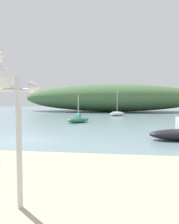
% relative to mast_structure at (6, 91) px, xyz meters
% --- Properties ---
extents(ground_plane, '(120.00, 120.00, 0.00)m').
position_rel_mast_structure_xyz_m(ground_plane, '(-3.56, 8.14, -2.61)').
color(ground_plane, gray).
extents(distant_hill, '(36.61, 11.82, 5.59)m').
position_rel_mast_structure_xyz_m(distant_hill, '(0.81, 40.70, 0.19)').
color(distant_hill, '#476B3D').
rests_on(distant_hill, ground).
extents(mast_structure, '(1.14, 0.52, 2.93)m').
position_rel_mast_structure_xyz_m(mast_structure, '(0.00, 0.00, 0.00)').
color(mast_structure, silver).
rests_on(mast_structure, beach_sand).
extents(seagull_on_radar, '(0.31, 0.30, 0.25)m').
position_rel_mast_structure_xyz_m(seagull_on_radar, '(-0.10, -0.01, 0.65)').
color(seagull_on_radar, orange).
rests_on(seagull_on_radar, mast_structure).
extents(sailboat_by_sandbar, '(2.57, 2.68, 2.94)m').
position_rel_mast_structure_xyz_m(sailboat_by_sandbar, '(-1.92, 18.17, -2.32)').
color(sailboat_by_sandbar, '#287A4C').
rests_on(sailboat_by_sandbar, ground).
extents(sailboat_far_left, '(2.81, 3.05, 3.83)m').
position_rel_mast_structure_xyz_m(sailboat_far_left, '(2.12, 28.45, -2.28)').
color(sailboat_far_left, white).
rests_on(sailboat_far_left, ground).
extents(sailboat_outer_mooring, '(1.26, 2.51, 2.46)m').
position_rel_mast_structure_xyz_m(sailboat_outer_mooring, '(-3.08, 24.37, -2.28)').
color(sailboat_outer_mooring, teal).
rests_on(sailboat_outer_mooring, ground).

